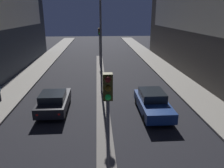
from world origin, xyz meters
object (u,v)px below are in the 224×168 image
object	(u,v)px
traffic_light_mid	(99,38)
traffic_light_near	(108,111)
street_lamp	(101,26)
car_left_lane	(54,101)
car_right_lane	(153,103)

from	to	relation	value
traffic_light_mid	traffic_light_near	bearing A→B (deg)	-90.00
street_lamp	traffic_light_near	bearing A→B (deg)	-90.00
traffic_light_mid	car_left_lane	size ratio (longest dim) A/B	1.15
street_lamp	traffic_light_mid	bearing A→B (deg)	90.00
traffic_light_near	traffic_light_mid	world-z (taller)	same
traffic_light_near	car_left_lane	world-z (taller)	traffic_light_near
traffic_light_mid	car_right_lane	xyz separation A→B (m)	(3.48, -16.19, -2.83)
traffic_light_near	car_left_lane	bearing A→B (deg)	113.62
traffic_light_near	traffic_light_mid	bearing A→B (deg)	90.00
traffic_light_near	street_lamp	distance (m)	11.84
traffic_light_mid	street_lamp	size ratio (longest dim) A/B	0.58
street_lamp	car_left_lane	distance (m)	7.12
traffic_light_mid	car_right_lane	distance (m)	16.80
traffic_light_near	traffic_light_mid	xyz separation A→B (m)	(0.00, 23.36, 0.00)
street_lamp	car_left_lane	xyz separation A→B (m)	(-3.48, -3.69, -5.00)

